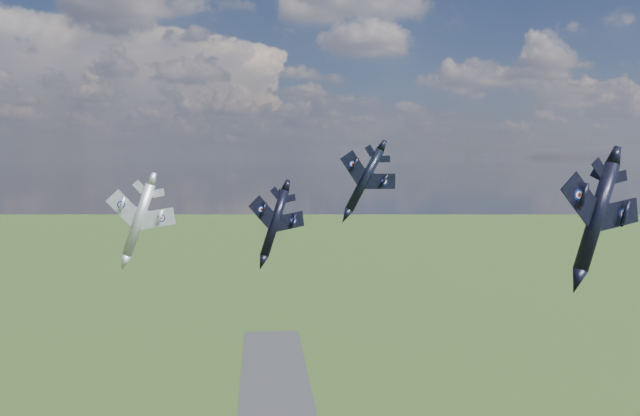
{
  "coord_description": "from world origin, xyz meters",
  "views": [
    {
      "loc": [
        -5.59,
        -70.15,
        90.34
      ],
      "look_at": [
        2.58,
        14.03,
        83.54
      ],
      "focal_mm": 35.0,
      "sensor_mm": 36.0,
      "label": 1
    }
  ],
  "objects_px": {
    "jet_lead_navy": "(275,223)",
    "jet_right_navy": "(597,217)",
    "jet_left_silver": "(139,220)",
    "jet_high_navy": "(365,180)"
  },
  "relations": [
    {
      "from": "jet_lead_navy",
      "to": "jet_right_navy",
      "type": "height_order",
      "value": "jet_right_navy"
    },
    {
      "from": "jet_left_silver",
      "to": "jet_right_navy",
      "type": "bearing_deg",
      "value": -39.29
    },
    {
      "from": "jet_lead_navy",
      "to": "jet_right_navy",
      "type": "xyz_separation_m",
      "value": [
        29.96,
        -26.98,
        3.08
      ]
    },
    {
      "from": "jet_right_navy",
      "to": "jet_left_silver",
      "type": "distance_m",
      "value": 64.5
    },
    {
      "from": "jet_lead_navy",
      "to": "jet_left_silver",
      "type": "relative_size",
      "value": 0.8
    },
    {
      "from": "jet_right_navy",
      "to": "jet_high_navy",
      "type": "distance_m",
      "value": 47.13
    },
    {
      "from": "jet_high_navy",
      "to": "jet_left_silver",
      "type": "relative_size",
      "value": 0.97
    },
    {
      "from": "jet_high_navy",
      "to": "jet_left_silver",
      "type": "xyz_separation_m",
      "value": [
        -35.49,
        -4.48,
        -5.78
      ]
    },
    {
      "from": "jet_right_navy",
      "to": "jet_high_navy",
      "type": "xyz_separation_m",
      "value": [
        -14.79,
        44.71,
        2.0
      ]
    },
    {
      "from": "jet_lead_navy",
      "to": "jet_high_navy",
      "type": "height_order",
      "value": "jet_high_navy"
    }
  ]
}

